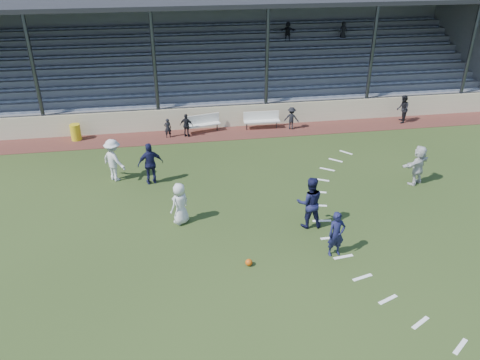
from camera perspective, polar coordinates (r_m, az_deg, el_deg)
name	(u,v)px	position (r m, az deg, el deg)	size (l,w,h in m)	color
ground	(252,246)	(16.45, 1.44, -8.02)	(90.00, 90.00, 0.00)	#293B18
cinder_track	(216,134)	(25.62, -2.95, 5.62)	(34.00, 2.00, 0.02)	#502520
retaining_wall	(213,117)	(26.38, -3.26, 7.65)	(34.00, 0.18, 1.20)	beige
bench_left	(202,122)	(25.77, -4.65, 7.07)	(2.04, 0.90, 0.95)	silver
bench_right	(261,118)	(26.23, 2.63, 7.50)	(2.01, 0.49, 0.95)	silver
trash_bin	(76,132)	(26.13, -19.40, 5.52)	(0.53, 0.53, 0.85)	gold
football	(249,262)	(15.50, 1.09, -10.01)	(0.24, 0.24, 0.24)	#C24B0B
player_white_lead	(180,204)	(17.41, -7.33, -2.87)	(0.80, 0.52, 1.63)	silver
player_navy_lead	(336,234)	(15.91, 11.67, -6.48)	(0.59, 0.39, 1.63)	#15173C
player_navy_mid	(310,202)	(17.16, 8.50, -2.73)	(0.97, 0.76, 2.00)	#15173C
player_white_wing	(114,160)	(21.02, -15.15, 2.36)	(1.23, 0.71, 1.91)	silver
player_navy_wing	(150,164)	(20.38, -10.86, 1.97)	(1.09, 0.46, 1.87)	#15173C
player_white_back	(418,165)	(21.42, 20.89, 1.73)	(1.64, 0.52, 1.77)	silver
official	(403,109)	(28.54, 19.22, 8.17)	(0.78, 0.61, 1.60)	black
sub_left_near	(168,128)	(25.23, -8.81, 6.28)	(0.38, 0.25, 1.05)	black
sub_left_far	(187,125)	(25.17, -6.53, 6.63)	(0.74, 0.31, 1.25)	black
sub_right	(291,118)	(26.22, 6.29, 7.51)	(0.81, 0.47, 1.25)	black
grandstand	(204,68)	(30.41, -4.37, 13.47)	(34.60, 9.00, 6.61)	slate
penalty_arc	(364,235)	(17.58, 14.85, -6.45)	(3.89, 14.63, 0.01)	white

